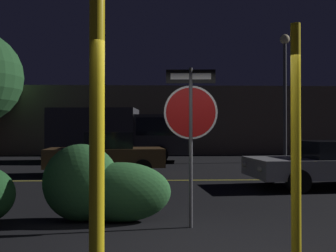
# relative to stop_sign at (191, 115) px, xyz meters

# --- Properties ---
(road_center_stripe) EXTENTS (39.62, 0.12, 0.01)m
(road_center_stripe) POSITION_rel_stop_sign_xyz_m (0.06, 5.63, -1.80)
(road_center_stripe) COLOR gold
(road_center_stripe) RESTS_ON ground_plane
(stop_sign) EXTENTS (0.86, 0.07, 2.57)m
(stop_sign) POSITION_rel_stop_sign_xyz_m (0.00, 0.00, 0.00)
(stop_sign) COLOR #4C4C51
(stop_sign) RESTS_ON ground_plane
(yellow_pole_left) EXTENTS (0.16, 0.16, 3.51)m
(yellow_pole_left) POSITION_rel_stop_sign_xyz_m (-1.18, -2.05, -0.05)
(yellow_pole_left) COLOR yellow
(yellow_pole_left) RESTS_ON ground_plane
(yellow_pole_right) EXTENTS (0.12, 0.12, 2.90)m
(yellow_pole_right) POSITION_rel_stop_sign_xyz_m (1.19, -1.38, -0.35)
(yellow_pole_right) COLOR yellow
(yellow_pole_right) RESTS_ON ground_plane
(hedge_bush_2) EXTENTS (1.30, 0.81, 1.32)m
(hedge_bush_2) POSITION_rel_stop_sign_xyz_m (-1.84, 0.46, -1.14)
(hedge_bush_2) COLOR #2D6633
(hedge_bush_2) RESTS_ON ground_plane
(hedge_bush_3) EXTENTS (1.70, 0.70, 1.01)m
(hedge_bush_3) POSITION_rel_stop_sign_xyz_m (-1.16, 0.40, -1.29)
(hedge_bush_3) COLOR #2D6633
(hedge_bush_3) RESTS_ON ground_plane
(passing_car_2) EXTENTS (4.23, 2.33, 1.49)m
(passing_car_2) POSITION_rel_stop_sign_xyz_m (-2.28, 7.15, -1.07)
(passing_car_2) COLOR brown
(passing_car_2) RESTS_ON ground_plane
(passing_car_3) EXTENTS (4.58, 2.33, 1.27)m
(passing_car_3) POSITION_rel_stop_sign_xyz_m (4.24, 4.10, -1.15)
(passing_car_3) COLOR #9E9EA3
(passing_car_3) RESTS_ON ground_plane
(delivery_truck) EXTENTS (6.84, 2.96, 2.62)m
(delivery_truck) POSITION_rel_stop_sign_xyz_m (-2.22, 12.56, -0.34)
(delivery_truck) COLOR #2D2D33
(delivery_truck) RESTS_ON ground_plane
(street_lamp) EXTENTS (0.47, 0.47, 6.25)m
(street_lamp) POSITION_rel_stop_sign_xyz_m (5.76, 12.05, 2.40)
(street_lamp) COLOR #4C4C51
(street_lamp) RESTS_ON ground_plane
(building_backdrop) EXTENTS (27.48, 4.53, 4.35)m
(building_backdrop) POSITION_rel_stop_sign_xyz_m (2.94, 19.51, 0.37)
(building_backdrop) COLOR #6B5B4C
(building_backdrop) RESTS_ON ground_plane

